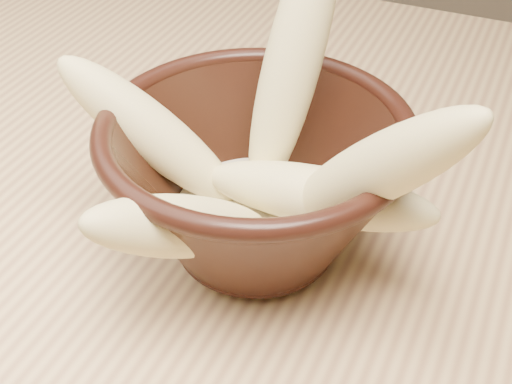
% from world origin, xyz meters
% --- Properties ---
extents(table, '(1.20, 0.80, 0.75)m').
position_xyz_m(table, '(0.00, 0.00, 0.67)').
color(table, '#E0B97B').
rests_on(table, ground).
extents(bowl, '(0.22, 0.22, 0.12)m').
position_xyz_m(bowl, '(-0.03, -0.09, 0.82)').
color(bowl, black).
rests_on(bowl, table).
extents(milk_puddle, '(0.12, 0.12, 0.02)m').
position_xyz_m(milk_puddle, '(-0.03, -0.09, 0.79)').
color(milk_puddle, beige).
rests_on(milk_puddle, bowl).
extents(banana_upright, '(0.07, 0.12, 0.20)m').
position_xyz_m(banana_upright, '(-0.03, -0.04, 0.89)').
color(banana_upright, '#F1E58E').
rests_on(banana_upright, bowl).
extents(banana_left, '(0.15, 0.06, 0.13)m').
position_xyz_m(banana_left, '(-0.11, -0.10, 0.84)').
color(banana_left, '#F1E58E').
rests_on(banana_left, bowl).
extents(banana_right, '(0.16, 0.10, 0.17)m').
position_xyz_m(banana_right, '(0.05, -0.12, 0.87)').
color(banana_right, '#F1E58E').
rests_on(banana_right, bowl).
extents(banana_across, '(0.17, 0.05, 0.05)m').
position_xyz_m(banana_across, '(0.02, -0.10, 0.82)').
color(banana_across, '#F1E58E').
rests_on(banana_across, bowl).
extents(banana_front, '(0.11, 0.15, 0.11)m').
position_xyz_m(banana_front, '(-0.05, -0.17, 0.83)').
color(banana_front, '#F1E58E').
rests_on(banana_front, bowl).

